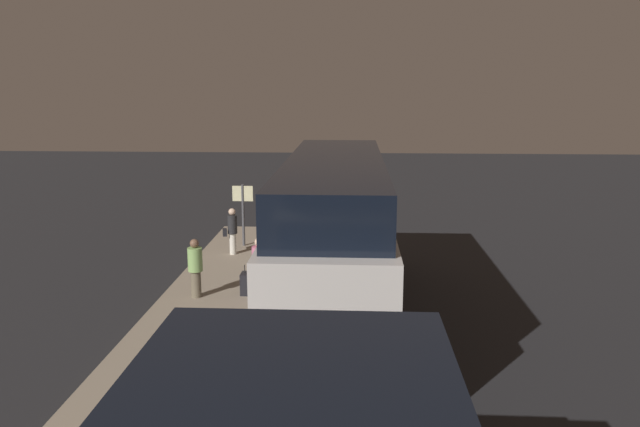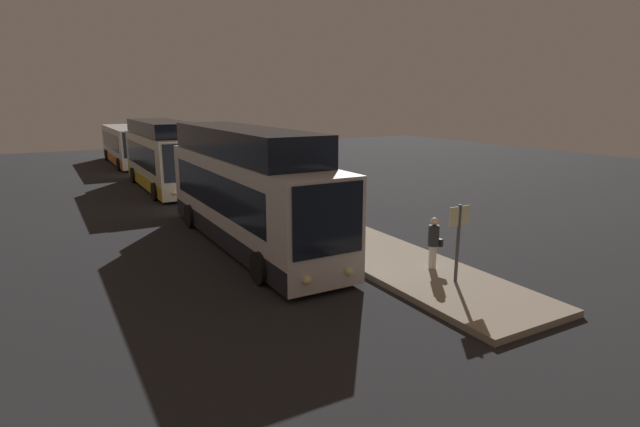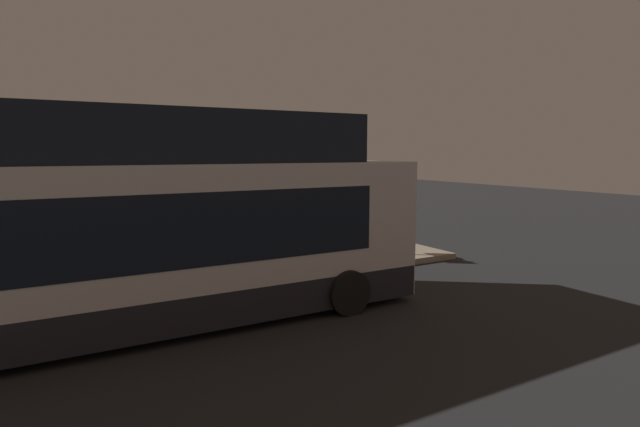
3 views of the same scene
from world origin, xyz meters
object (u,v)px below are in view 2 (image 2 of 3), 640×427
at_px(bus_third, 128,146).
at_px(sign_post, 458,232).
at_px(suitcase, 332,233).
at_px(trash_bin, 299,210).
at_px(bus_lead, 247,193).
at_px(passenger_waiting, 357,212).
at_px(passenger_boarding, 317,217).
at_px(bus_second, 164,158).
at_px(passenger_with_bags, 434,241).

xyz_separation_m(bus_third, sign_post, (33.55, 3.52, 0.17)).
height_order(suitcase, trash_bin, suitcase).
height_order(bus_lead, passenger_waiting, bus_lead).
bearing_deg(passenger_boarding, bus_third, -137.71).
xyz_separation_m(suitcase, trash_bin, (-3.92, 0.64, 0.02)).
relative_size(bus_second, bus_third, 0.93).
relative_size(bus_second, passenger_boarding, 6.01).
distance_m(bus_second, passenger_waiting, 15.38).
height_order(bus_third, suitcase, bus_third).
relative_size(bus_lead, trash_bin, 17.90).
relative_size(passenger_boarding, passenger_with_bags, 1.06).
height_order(passenger_waiting, sign_post, sign_post).
height_order(bus_lead, passenger_with_bags, bus_lead).
height_order(bus_lead, bus_second, bus_lead).
bearing_deg(passenger_boarding, suitcase, 95.78).
bearing_deg(passenger_boarding, passenger_with_bags, 58.11).
bearing_deg(sign_post, passenger_with_bags, 170.74).
distance_m(passenger_waiting, passenger_with_bags, 4.46).
bearing_deg(suitcase, passenger_with_bags, 15.56).
bearing_deg(bus_lead, passenger_waiting, 70.03).
relative_size(bus_second, sign_post, 4.54).
bearing_deg(bus_third, sign_post, 6.00).
distance_m(bus_lead, passenger_boarding, 2.68).
height_order(bus_second, passenger_boarding, bus_second).
relative_size(bus_third, passenger_with_bags, 6.81).
bearing_deg(bus_lead, suitcase, 55.82).
relative_size(bus_second, passenger_with_bags, 6.34).
bearing_deg(bus_lead, bus_second, -180.00).
relative_size(passenger_with_bags, trash_bin, 2.48).
relative_size(passenger_boarding, trash_bin, 2.62).
relative_size(bus_second, trash_bin, 15.73).
bearing_deg(trash_bin, suitcase, -9.25).
bearing_deg(passenger_waiting, passenger_boarding, 103.90).
height_order(passenger_waiting, trash_bin, passenger_waiting).
distance_m(passenger_boarding, passenger_with_bags, 4.70).
height_order(passenger_with_bags, suitcase, passenger_with_bags).
xyz_separation_m(bus_third, passenger_boarding, (27.96, 2.10, -0.38)).
relative_size(bus_lead, passenger_with_bags, 7.21).
height_order(bus_second, suitcase, bus_second).
relative_size(bus_lead, bus_second, 1.14).
bearing_deg(bus_lead, sign_post, 26.59).
xyz_separation_m(bus_second, sign_post, (20.51, 3.52, -0.15)).
bearing_deg(passenger_boarding, bus_second, -133.99).
relative_size(suitcase, sign_post, 0.37).
xyz_separation_m(passenger_boarding, passenger_waiting, (-0.04, 1.77, -0.03)).
distance_m(bus_lead, bus_third, 26.51).
bearing_deg(passenger_waiting, bus_lead, 82.55).
bearing_deg(trash_bin, passenger_boarding, -17.00).
distance_m(bus_second, bus_third, 13.05).
distance_m(bus_second, trash_bin, 11.81).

